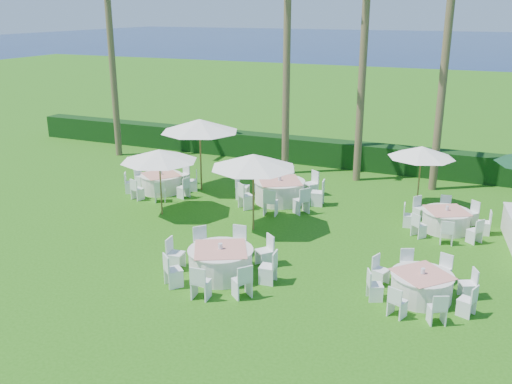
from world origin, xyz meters
TOP-DOWN VIEW (x-y plane):
  - ground at (0.00, 0.00)m, footprint 120.00×120.00m
  - hedge at (0.00, 12.00)m, footprint 34.00×1.00m
  - ocean at (0.00, 102.00)m, footprint 260.00×260.00m
  - banquet_table_b at (0.48, -0.69)m, footprint 3.26×3.26m
  - banquet_table_c at (5.89, 0.17)m, footprint 2.77×2.77m
  - banquet_table_d at (-5.25, 5.23)m, footprint 2.94×2.94m
  - banquet_table_e at (-0.32, 5.96)m, footprint 3.49×3.49m
  - banquet_table_f at (5.96, 5.44)m, footprint 2.85×2.85m
  - umbrella_a at (-3.78, 2.93)m, footprint 2.77×2.77m
  - umbrella_b at (-0.08, 2.88)m, footprint 2.89×2.89m
  - umbrella_c at (-3.87, 6.13)m, footprint 3.20×3.20m
  - umbrella_d at (4.74, 7.24)m, footprint 2.45×2.45m
  - palm_a at (-10.59, 9.60)m, footprint 4.36×4.28m
  - palm_b at (-1.55, 9.84)m, footprint 4.32×4.32m
  - palm_c at (1.73, 10.08)m, footprint 4.26×4.36m
  - palm_d at (4.97, 10.02)m, footprint 4.40×4.01m

SIDE VIEW (x-z plane):
  - ground at x=0.00m, z-range 0.00..0.00m
  - ocean at x=0.00m, z-range 0.00..0.00m
  - banquet_table_c at x=5.89m, z-range -0.06..0.81m
  - banquet_table_f at x=5.96m, z-range -0.06..0.81m
  - banquet_table_d at x=-5.25m, z-range -0.06..0.84m
  - banquet_table_b at x=0.48m, z-range -0.06..0.92m
  - banquet_table_e at x=-0.32m, z-range -0.06..0.98m
  - hedge at x=0.00m, z-range 0.00..1.20m
  - umbrella_d at x=4.74m, z-range 1.00..3.43m
  - umbrella_a at x=-3.78m, z-range 1.01..3.46m
  - umbrella_b at x=-0.08m, z-range 1.10..3.76m
  - umbrella_c at x=-3.87m, z-range 1.23..4.21m
  - palm_d at x=4.97m, z-range 0.47..10.25m
  - palm_b at x=-1.55m, z-range 0.47..10.42m
  - palm_a at x=-10.59m, z-range 0.47..10.44m
  - palm_c at x=1.73m, z-range 0.48..11.68m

